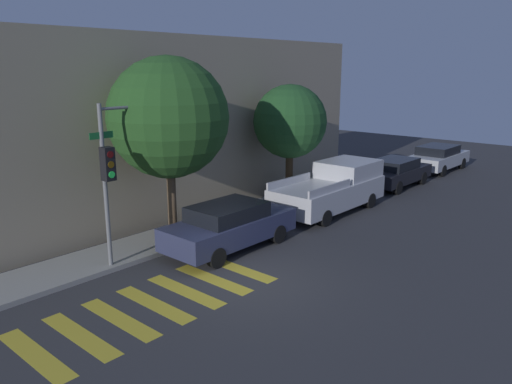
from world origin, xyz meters
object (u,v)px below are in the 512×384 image
object	(u,v)px
sedan_near_corner	(230,225)
traffic_light_pole	(122,154)
sedan_far_end	(438,157)
tree_near_corner	(168,118)
tree_midblock	(290,122)
pickup_truck	(333,188)
sedan_middle	(395,172)

from	to	relation	value
sedan_near_corner	traffic_light_pole	bearing A→B (deg)	156.07
sedan_far_end	tree_near_corner	bearing A→B (deg)	174.05
sedan_near_corner	tree_midblock	size ratio (longest dim) A/B	0.91
pickup_truck	sedan_far_end	bearing A→B (deg)	-0.00
traffic_light_pole	sedan_near_corner	size ratio (longest dim) A/B	1.04
sedan_middle	tree_near_corner	world-z (taller)	tree_near_corner
traffic_light_pole	tree_midblock	world-z (taller)	tree_midblock
sedan_middle	sedan_far_end	world-z (taller)	sedan_far_end
traffic_light_pole	tree_midblock	distance (m)	8.18
sedan_near_corner	sedan_far_end	world-z (taller)	sedan_near_corner
pickup_truck	sedan_middle	world-z (taller)	pickup_truck
sedan_near_corner	sedan_far_end	bearing A→B (deg)	0.00
sedan_near_corner	sedan_far_end	distance (m)	16.36
pickup_truck	sedan_far_end	xyz separation A→B (m)	(10.53, -0.00, -0.18)
sedan_middle	tree_midblock	bearing A→B (deg)	163.20
traffic_light_pole	tree_near_corner	distance (m)	2.27
pickup_truck	sedan_middle	bearing A→B (deg)	-0.00
sedan_middle	tree_midblock	distance (m)	6.75
pickup_truck	tree_midblock	size ratio (longest dim) A/B	1.07
traffic_light_pole	sedan_far_end	world-z (taller)	traffic_light_pole
sedan_middle	tree_near_corner	size ratio (longest dim) A/B	0.73
traffic_light_pole	tree_near_corner	bearing A→B (deg)	14.15
pickup_truck	tree_near_corner	distance (m)	7.53
sedan_middle	traffic_light_pole	bearing A→B (deg)	174.86
sedan_far_end	tree_near_corner	xyz separation A→B (m)	(-17.15, 1.79, 3.30)
sedan_near_corner	pickup_truck	size ratio (longest dim) A/B	0.85
sedan_near_corner	tree_near_corner	world-z (taller)	tree_near_corner
sedan_near_corner	pickup_truck	bearing A→B (deg)	0.00
traffic_light_pole	sedan_middle	world-z (taller)	traffic_light_pole
pickup_truck	sedan_far_end	distance (m)	10.54
sedan_far_end	tree_near_corner	size ratio (longest dim) A/B	0.77
traffic_light_pole	sedan_middle	bearing A→B (deg)	-5.14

